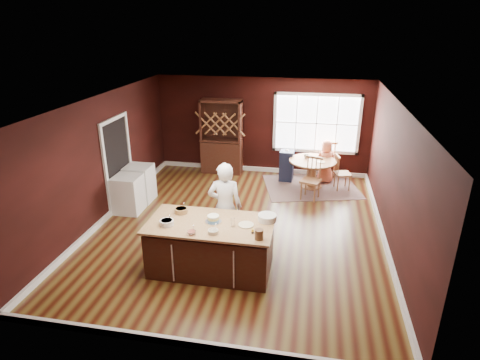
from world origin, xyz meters
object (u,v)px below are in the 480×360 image
Objects in this scene: hutch at (222,137)px; dryer at (140,183)px; kitchen_island at (211,247)px; chair_east at (343,172)px; seated_woman at (326,161)px; baker at (225,207)px; chair_south at (311,179)px; chair_north at (327,158)px; high_chair at (287,165)px; toddler at (285,152)px; layer_cake at (213,219)px; washer at (128,194)px; dining_table at (312,168)px.

hutch is 2.37× the size of dryer.
chair_east reaches higher than kitchen_island.
kitchen_island is 1.83× the size of seated_woman.
baker is at bearing -76.13° from hutch.
chair_south is 1.28m from seated_woman.
chair_north is 1.19m from high_chair.
toddler is at bearing 30.35° from dryer.
dryer is (-3.36, -1.97, -0.37)m from toddler.
seated_woman reaches higher than layer_cake.
dryer is at bearing 93.67° from chair_east.
layer_cake is (0.04, 0.05, 0.54)m from kitchen_island.
high_chair reaches higher than washer.
dining_table is at bearing -22.48° from high_chair.
seated_woman is (0.37, 1.22, 0.06)m from chair_south.
high_chair is (0.88, 3.76, -0.44)m from baker.
washer is (-3.36, -2.61, -0.38)m from toddler.
chair_south is at bearing 63.86° from kitchen_island.
dryer is (-4.90, -1.61, -0.03)m from chair_east.
dryer is (-4.46, -2.05, -0.15)m from seated_woman.
chair_north reaches higher than high_chair.
chair_south is 4.11× the size of toddler.
chair_south is at bearing -126.61° from baker.
toddler is at bearing 154.98° from dining_table.
layer_cake is 4.96m from seated_woman.
kitchen_island reaches higher than dining_table.
washer is at bearing 143.39° from layer_cake.
layer_cake is 0.24× the size of seated_woman.
kitchen_island is 2.50× the size of washer.
seated_woman is at bearing 8.45° from high_chair.
hutch is (-2.97, -0.16, 0.51)m from chair_north.
baker is 0.84× the size of hutch.
high_chair is 2.02m from hutch.
chair_east is at bearing -13.00° from toddler.
high_chair is (-1.08, -0.50, -0.09)m from chair_north.
hutch is (-1.89, 0.34, 0.61)m from high_chair.
toddler is at bearing 62.43° from chair_east.
chair_east is 0.45× the size of hutch.
chair_east is (2.36, 3.42, -0.41)m from baker.
chair_south is 1.20× the size of dryer.
seated_woman is (1.97, 4.53, -0.39)m from layer_cake.
layer_cake is 0.30× the size of chair_east.
dryer is (-2.49, 2.49, -0.53)m from layer_cake.
high_chair is 1.00× the size of dryer.
dryer is at bearing -146.50° from high_chair.
kitchen_island is at bearing 54.09° from chair_north.
chair_south is (1.65, 3.36, 0.09)m from kitchen_island.
toddler is at bearing 78.90° from layer_cake.
dining_table is at bearing 68.42° from layer_cake.
chair_north is at bearing 3.15° from hutch.
layer_cake is at bearing -98.75° from chair_south.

